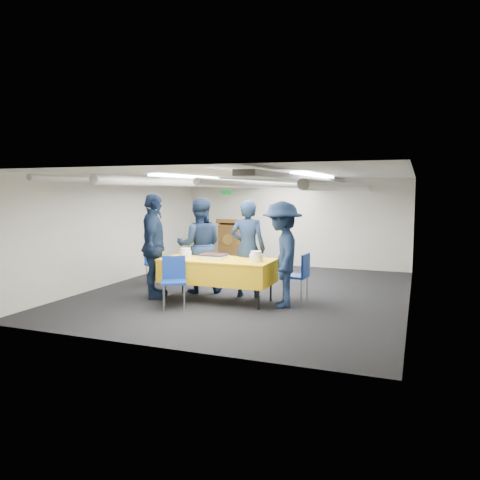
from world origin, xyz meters
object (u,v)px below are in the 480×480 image
object	(u,v)px
chair_near	(174,276)
sailor_b	(199,246)
serving_table	(218,270)
chair_right	(300,272)
sailor_a	(248,249)
podium	(231,242)
chair_left	(156,260)
sailor_c	(154,246)
sailor_d	(282,254)
sheet_cake	(214,256)

from	to	relation	value
chair_near	sailor_b	bearing A→B (deg)	95.12
chair_near	serving_table	bearing A→B (deg)	52.15
chair_right	sailor_a	bearing A→B (deg)	-179.55
chair_right	sailor_a	size ratio (longest dim) A/B	0.48
podium	chair_left	world-z (taller)	podium
serving_table	podium	world-z (taller)	podium
sailor_a	sailor_c	xyz separation A→B (m)	(-1.60, -0.70, 0.06)
chair_right	sailor_c	distance (m)	2.73
chair_right	serving_table	bearing A→B (deg)	-159.52
chair_near	chair_right	size ratio (longest dim) A/B	1.00
serving_table	sailor_d	distance (m)	1.24
chair_left	sailor_c	xyz separation A→B (m)	(0.59, -1.03, 0.44)
serving_table	chair_right	size ratio (longest dim) A/B	2.34
serving_table	sailor_a	distance (m)	0.74
sheet_cake	sailor_a	world-z (taller)	sailor_a
sailor_a	sailor_c	size ratio (longest dim) A/B	0.94
sailor_c	chair_left	bearing A→B (deg)	3.13
chair_near	sailor_a	xyz separation A→B (m)	(0.92, 1.18, 0.38)
sailor_c	sailor_d	distance (m)	2.41
chair_right	sailor_a	distance (m)	1.07
sailor_b	chair_left	bearing A→B (deg)	-37.83
chair_left	sailor_a	size ratio (longest dim) A/B	0.48
chair_left	serving_table	bearing A→B (deg)	-25.04
serving_table	podium	xyz separation A→B (m)	(-1.34, 3.94, 0.05)
chair_right	sailor_b	xyz separation A→B (m)	(-2.03, 0.04, 0.39)
chair_near	sheet_cake	bearing A→B (deg)	57.45
sailor_b	podium	bearing A→B (deg)	-102.64
podium	sailor_d	xyz separation A→B (m)	(2.54, -3.92, 0.29)
sailor_a	serving_table	bearing A→B (deg)	47.31
podium	chair_left	bearing A→B (deg)	-98.29
chair_left	sailor_b	world-z (taller)	sailor_b
sailor_c	sailor_d	xyz separation A→B (m)	(2.40, 0.21, -0.07)
chair_right	sailor_d	bearing A→B (deg)	-111.32
sailor_a	sheet_cake	bearing A→B (deg)	41.05
sheet_cake	sailor_c	distance (m)	1.15
sailor_a	sailor_d	bearing A→B (deg)	143.10
chair_right	sheet_cake	bearing A→B (deg)	-161.07
chair_right	sailor_c	bearing A→B (deg)	-164.72
serving_table	chair_near	xyz separation A→B (m)	(-0.52, -0.67, -0.03)
chair_right	chair_left	xyz separation A→B (m)	(-3.19, 0.32, 0.00)
sailor_d	sailor_b	bearing A→B (deg)	-126.11
chair_left	sailor_d	distance (m)	3.12
sheet_cake	sailor_b	size ratio (longest dim) A/B	0.26
chair_left	sailor_d	world-z (taller)	sailor_d
sailor_d	podium	bearing A→B (deg)	-166.51
sailor_d	sailor_c	bearing A→B (deg)	-104.54
serving_table	sailor_a	world-z (taller)	sailor_a
sailor_a	sailor_b	bearing A→B (deg)	-7.95
sailor_d	chair_near	bearing A→B (deg)	-87.60
sheet_cake	podium	bearing A→B (deg)	107.78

